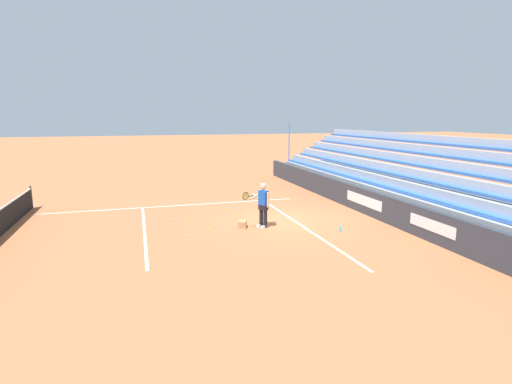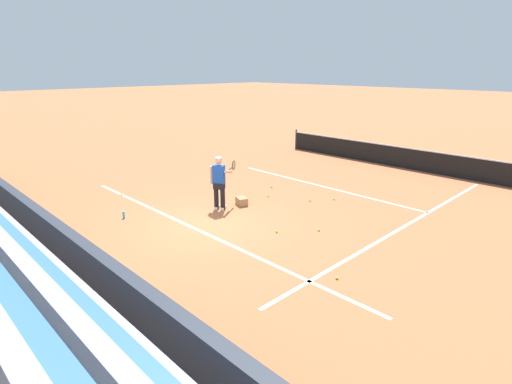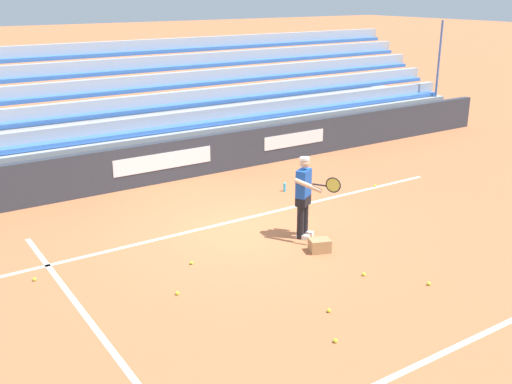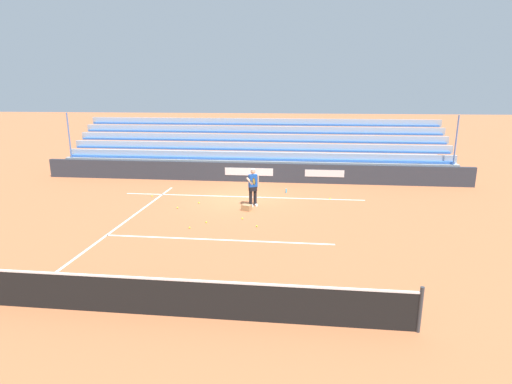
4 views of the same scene
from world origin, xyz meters
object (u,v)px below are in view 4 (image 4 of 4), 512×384
(tennis_ball_stray_back, at_px, (152,196))
(tennis_ball_by_box, at_px, (206,222))
(tennis_ball_on_baseline, at_px, (190,228))
(tennis_net, at_px, (172,297))
(tennis_ball_midcourt, at_px, (177,208))
(tennis_player, at_px, (253,187))
(tennis_ball_far_right, at_px, (199,203))
(tennis_ball_toward_net, at_px, (330,199))
(water_bottle, at_px, (286,191))
(tennis_ball_far_left, at_px, (257,226))
(ball_box_cardboard, at_px, (247,208))
(tennis_ball_near_player, at_px, (242,218))

(tennis_ball_stray_back, bearing_deg, tennis_ball_by_box, 134.45)
(tennis_ball_on_baseline, distance_m, tennis_net, 6.20)
(tennis_ball_midcourt, distance_m, tennis_net, 9.02)
(tennis_player, bearing_deg, tennis_ball_far_right, -2.48)
(tennis_ball_toward_net, relative_size, water_bottle, 0.30)
(tennis_ball_stray_back, xyz_separation_m, tennis_ball_toward_net, (-8.80, -0.53, 0.00))
(tennis_ball_far_left, relative_size, water_bottle, 0.30)
(tennis_ball_far_left, height_order, tennis_ball_midcourt, same)
(ball_box_cardboard, xyz_separation_m, tennis_net, (0.55, 8.68, 0.36))
(tennis_ball_on_baseline, bearing_deg, tennis_player, -121.01)
(ball_box_cardboard, relative_size, tennis_ball_stray_back, 6.06)
(ball_box_cardboard, xyz_separation_m, tennis_ball_stray_back, (5.02, -1.81, -0.10))
(tennis_player, relative_size, tennis_ball_far_left, 25.98)
(ball_box_cardboard, xyz_separation_m, tennis_ball_on_baseline, (1.85, 2.63, -0.10))
(tennis_player, height_order, tennis_ball_far_right, tennis_player)
(tennis_ball_stray_back, xyz_separation_m, tennis_ball_by_box, (-3.66, 3.73, 0.00))
(tennis_player, relative_size, water_bottle, 7.80)
(ball_box_cardboard, xyz_separation_m, tennis_ball_by_box, (1.37, 1.91, -0.10))
(tennis_ball_far_right, height_order, tennis_ball_by_box, same)
(tennis_ball_on_baseline, relative_size, water_bottle, 0.30)
(ball_box_cardboard, bearing_deg, tennis_ball_midcourt, 0.85)
(tennis_ball_by_box, bearing_deg, tennis_ball_far_left, 172.94)
(tennis_player, height_order, tennis_ball_near_player, tennis_player)
(tennis_player, xyz_separation_m, tennis_ball_on_baseline, (2.04, 3.39, -0.86))
(tennis_ball_on_baseline, height_order, water_bottle, water_bottle)
(tennis_ball_on_baseline, distance_m, water_bottle, 6.92)
(water_bottle, bearing_deg, tennis_net, 79.85)
(tennis_ball_near_player, bearing_deg, tennis_player, -95.57)
(tennis_ball_far_left, bearing_deg, water_bottle, -99.43)
(tennis_ball_far_left, height_order, tennis_net, tennis_net)
(tennis_ball_midcourt, height_order, tennis_ball_toward_net, same)
(tennis_ball_far_right, bearing_deg, tennis_ball_stray_back, -19.56)
(tennis_ball_by_box, bearing_deg, tennis_ball_on_baseline, 56.01)
(tennis_ball_on_baseline, bearing_deg, tennis_ball_far_left, -169.69)
(tennis_ball_by_box, bearing_deg, tennis_ball_near_player, -154.69)
(tennis_player, height_order, ball_box_cardboard, tennis_player)
(tennis_ball_far_left, relative_size, tennis_ball_by_box, 1.00)
(tennis_ball_far_left, bearing_deg, tennis_ball_far_right, -44.73)
(tennis_ball_far_right, distance_m, tennis_ball_toward_net, 6.34)
(tennis_ball_stray_back, bearing_deg, tennis_ball_midcourt, 135.41)
(tennis_ball_on_baseline, distance_m, tennis_ball_by_box, 0.86)
(water_bottle, distance_m, tennis_net, 12.24)
(ball_box_cardboard, bearing_deg, tennis_ball_near_player, 89.65)
(tennis_ball_by_box, bearing_deg, tennis_ball_midcourt, -46.53)
(ball_box_cardboard, distance_m, tennis_ball_far_right, 2.54)
(tennis_ball_on_baseline, distance_m, tennis_ball_toward_net, 7.51)
(tennis_ball_stray_back, xyz_separation_m, tennis_ball_far_left, (-5.71, 3.98, 0.00))
(tennis_player, distance_m, tennis_ball_stray_back, 5.39)
(tennis_ball_far_right, distance_m, water_bottle, 4.71)
(tennis_ball_near_player, distance_m, tennis_ball_toward_net, 5.24)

